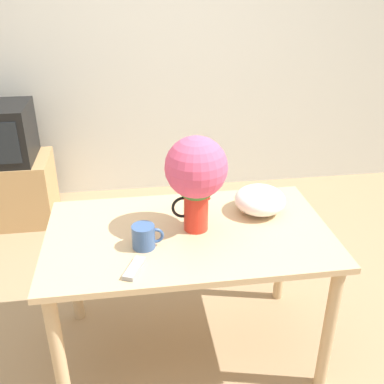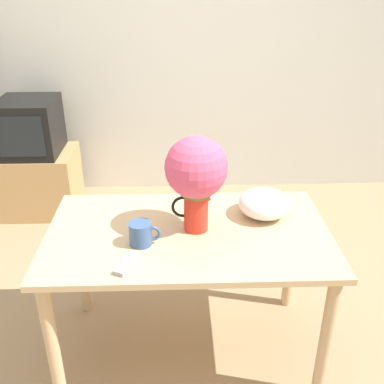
{
  "view_description": "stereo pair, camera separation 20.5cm",
  "coord_description": "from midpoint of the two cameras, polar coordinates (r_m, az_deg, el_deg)",
  "views": [
    {
      "loc": [
        -0.23,
        -1.84,
        1.85
      ],
      "look_at": [
        0.03,
        -0.02,
        0.93
      ],
      "focal_mm": 42.0,
      "sensor_mm": 36.0,
      "label": 1
    },
    {
      "loc": [
        -0.03,
        -1.85,
        1.85
      ],
      "look_at": [
        0.03,
        -0.02,
        0.93
      ],
      "focal_mm": 42.0,
      "sensor_mm": 36.0,
      "label": 2
    }
  ],
  "objects": [
    {
      "name": "ground_plane",
      "position": [
        2.62,
        -3.22,
        -18.51
      ],
      "size": [
        12.0,
        12.0,
        0.0
      ],
      "primitive_type": "plane",
      "color": "#9E7F5B"
    },
    {
      "name": "wall_back",
      "position": [
        3.89,
        -6.7,
        18.27
      ],
      "size": [
        8.0,
        0.05,
        2.6
      ],
      "color": "silver",
      "rests_on": "ground_plane"
    },
    {
      "name": "table",
      "position": [
        2.18,
        -3.13,
        -7.43
      ],
      "size": [
        1.34,
        0.79,
        0.74
      ],
      "color": "tan",
      "rests_on": "ground_plane"
    },
    {
      "name": "flower_vase",
      "position": [
        2.01,
        -2.39,
        2.26
      ],
      "size": [
        0.29,
        0.29,
        0.46
      ],
      "color": "red",
      "rests_on": "table"
    },
    {
      "name": "coffee_mug",
      "position": [
        2.01,
        -9.01,
        -5.7
      ],
      "size": [
        0.14,
        0.1,
        0.11
      ],
      "color": "#385689",
      "rests_on": "table"
    },
    {
      "name": "white_bowl",
      "position": [
        2.27,
        6.08,
        -1.06
      ],
      "size": [
        0.26,
        0.26,
        0.14
      ],
      "color": "white",
      "rests_on": "table"
    },
    {
      "name": "remote_control",
      "position": [
        1.89,
        -10.46,
        -9.6
      ],
      "size": [
        0.1,
        0.16,
        0.02
      ],
      "color": "#999999",
      "rests_on": "table"
    },
    {
      "name": "tv_stand",
      "position": [
        3.9,
        -23.21,
        0.24
      ],
      "size": [
        0.62,
        0.49,
        0.52
      ],
      "color": "tan",
      "rests_on": "ground_plane"
    },
    {
      "name": "tv_set",
      "position": [
        3.73,
        -24.52,
        6.79
      ],
      "size": [
        0.44,
        0.48,
        0.43
      ],
      "color": "black",
      "rests_on": "tv_stand"
    }
  ]
}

